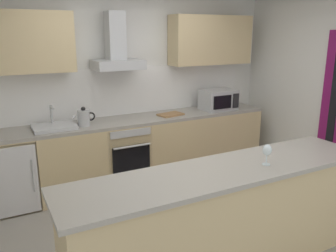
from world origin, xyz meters
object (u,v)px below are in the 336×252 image
Objects in this scene: oven at (124,152)px; kettle at (84,118)px; chopping_board at (171,114)px; range_hood at (117,51)px; microwave at (218,100)px; wine_glass at (267,151)px; refrigerator at (10,174)px; sink at (54,126)px.

kettle reaches higher than oven.
range_hood is at bearing 167.73° from chopping_board.
microwave is 1.73× the size of kettle.
kettle is at bearing 115.12° from wine_glass.
kettle is 0.95m from range_hood.
microwave is 2.36m from wine_glass.
wine_glass is (1.89, -2.15, 0.64)m from refrigerator.
microwave is 2.81× the size of wine_glass.
sink is 1.57m from chopping_board.
oven is 2.77× the size of kettle.
chopping_board is (-0.81, 0.00, -0.14)m from microwave.
microwave reaches higher than sink.
kettle reaches higher than chopping_board.
refrigerator is at bearing 179.43° from chopping_board.
sink is at bearing 1.45° from refrigerator.
sink is at bearing 178.73° from chopping_board.
wine_glass is (1.34, -2.16, 0.14)m from sink.
range_hood is (0.00, 0.13, 1.33)m from oven.
oven is at bearing 178.07° from chopping_board.
chopping_board reaches higher than oven.
chopping_board is (0.70, -0.15, -0.88)m from range_hood.
range_hood reaches higher than kettle.
kettle is at bearing -176.25° from oven.
wine_glass is at bearing -77.46° from oven.
kettle is (0.35, -0.04, 0.08)m from sink.
microwave is (2.92, -0.03, 0.62)m from refrigerator.
microwave is 0.82m from chopping_board.
sink is 0.69× the size of range_hood.
oven is 0.98m from sink.
oven is 1.41m from refrigerator.
refrigerator is 2.50× the size of chopping_board.
range_hood is at bearing 17.60° from kettle.
chopping_board is at bearing -12.27° from range_hood.
range_hood reaches higher than microwave.
microwave is 2.02m from kettle.
oven is 1.62m from microwave.
microwave is at bearing -0.94° from sink.
sink is 2.81× the size of wine_glass.
refrigerator is 2.98m from microwave.
refrigerator is 0.74m from sink.
oven is at bearing 102.54° from wine_glass.
kettle is 1.22m from chopping_board.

